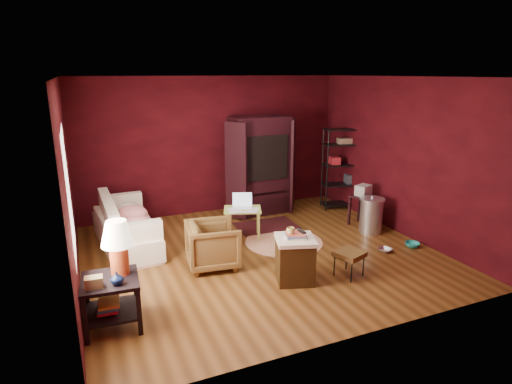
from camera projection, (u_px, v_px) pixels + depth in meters
room at (259, 171)px, 6.59m from camera, size 5.54×5.04×2.84m
sofa at (125, 225)px, 7.16m from camera, size 0.76×2.04×0.78m
armchair at (213, 243)px, 6.46m from camera, size 0.79×0.83×0.77m
pet_bowl_steel at (385, 245)px, 7.05m from camera, size 0.23×0.12×0.23m
pet_bowl_turquoise at (413, 240)px, 7.24m from camera, size 0.26×0.13×0.24m
vase at (117, 279)px, 4.72m from camera, size 0.18×0.18×0.14m
mug at (291, 230)px, 5.86m from camera, size 0.12×0.10×0.11m
side_table at (114, 264)px, 4.89m from camera, size 0.68×0.68×1.25m
sofa_cushions at (126, 225)px, 7.18m from camera, size 0.81×1.90×0.79m
hamper at (295, 259)px, 6.01m from camera, size 0.67×0.67×0.75m
footstool at (350, 255)px, 6.16m from camera, size 0.47×0.47×0.38m
rug_round at (284, 242)px, 7.47m from camera, size 1.55×1.55×0.01m
rug_oriental at (266, 226)px, 8.24m from camera, size 1.16×0.80×0.01m
laptop_desk at (242, 212)px, 7.54m from camera, size 0.76×0.66×0.80m
tv_armoire at (260, 164)px, 8.79m from camera, size 1.58×0.85×2.01m
wire_shelving at (344, 165)px, 9.13m from camera, size 0.91×0.57×1.73m
small_stand at (363, 195)px, 8.16m from camera, size 0.51×0.51×0.80m
trash_can at (371, 215)px, 7.85m from camera, size 0.59×0.59×0.71m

